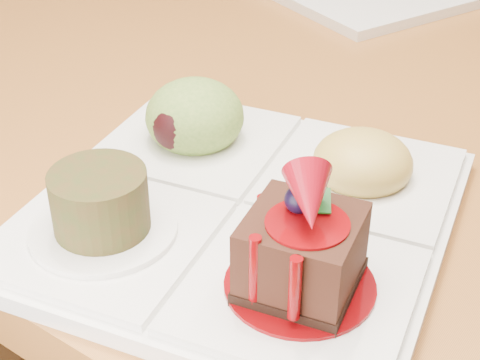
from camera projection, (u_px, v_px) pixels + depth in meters
The scene contains 2 objects.
ground at pixel (424, 330), 1.47m from camera, with size 6.00×6.00×0.00m, color brown.
sampler_plate at pixel (239, 193), 0.50m from camera, with size 0.33×0.33×0.11m.
Camera 1 is at (0.32, -1.08, 1.05)m, focal length 55.00 mm.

